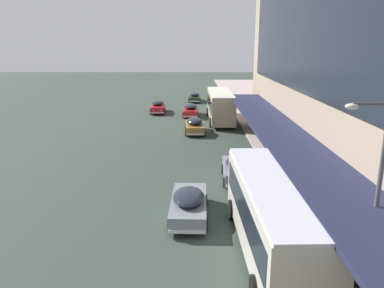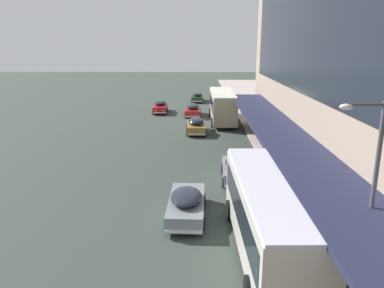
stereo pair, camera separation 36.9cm
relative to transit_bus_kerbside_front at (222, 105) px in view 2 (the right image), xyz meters
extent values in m
cube|color=tan|center=(0.00, 0.00, -0.13)|extent=(2.64, 10.47, 3.00)
cube|color=black|center=(0.00, 0.00, 0.23)|extent=(2.67, 9.64, 1.32)
cube|color=silver|center=(0.00, 0.00, 1.42)|extent=(2.54, 10.47, 0.12)
cube|color=black|center=(-0.06, 5.26, 1.12)|extent=(1.26, 0.07, 0.36)
cylinder|color=black|center=(-1.30, 3.53, -1.48)|extent=(0.26, 1.00, 1.00)
cylinder|color=black|center=(1.22, 3.56, -1.48)|extent=(0.26, 1.00, 1.00)
cylinder|color=black|center=(-1.22, -3.25, -1.48)|extent=(0.26, 1.00, 1.00)
cylinder|color=black|center=(1.30, -3.23, -1.48)|extent=(0.26, 1.00, 1.00)
cube|color=beige|center=(0.21, -28.81, -0.21)|extent=(2.71, 10.03, 2.85)
cube|color=black|center=(0.21, -28.81, 0.14)|extent=(2.73, 9.24, 1.25)
cube|color=silver|center=(0.21, -28.81, 1.27)|extent=(2.62, 10.03, 0.12)
cube|color=black|center=(0.06, -23.78, 0.97)|extent=(1.22, 0.09, 0.36)
cylinder|color=black|center=(-1.11, -25.45, -1.48)|extent=(0.28, 1.01, 1.00)
cylinder|color=black|center=(1.33, -25.38, -1.48)|extent=(0.28, 1.01, 1.00)
cube|color=#AD1621|center=(-7.81, 5.72, -1.37)|extent=(2.03, 4.54, 0.78)
ellipsoid|color=#1E232D|center=(-7.82, 5.94, -0.71)|extent=(1.70, 2.53, 0.60)
cube|color=silver|center=(-7.68, 3.45, -1.61)|extent=(1.69, 0.22, 0.14)
cube|color=silver|center=(-7.94, 7.99, -1.61)|extent=(1.69, 0.22, 0.14)
sphere|color=silver|center=(-7.20, 3.51, -1.32)|extent=(0.18, 0.18, 0.18)
sphere|color=silver|center=(-8.17, 3.45, -1.32)|extent=(0.18, 0.18, 0.18)
cylinder|color=black|center=(-6.85, 4.39, -1.66)|extent=(0.18, 0.65, 0.64)
cylinder|color=black|center=(-8.62, 4.29, -1.66)|extent=(0.18, 0.65, 0.64)
cylinder|color=black|center=(-7.00, 7.15, -1.66)|extent=(0.18, 0.65, 0.64)
cylinder|color=black|center=(-8.78, 7.05, -1.66)|extent=(0.18, 0.65, 0.64)
cube|color=#A42022|center=(-3.48, 3.44, -1.38)|extent=(1.81, 4.79, 0.76)
ellipsoid|color=#1E232D|center=(-3.48, 3.20, -0.71)|extent=(1.59, 2.64, 0.62)
cube|color=silver|center=(-3.48, 5.88, -1.61)|extent=(1.71, 0.12, 0.14)
cube|color=silver|center=(-3.48, 0.99, -1.61)|extent=(1.71, 0.12, 0.14)
sphere|color=silver|center=(-3.98, 5.85, -1.33)|extent=(0.18, 0.18, 0.18)
sphere|color=silver|center=(-2.99, 5.85, -1.33)|extent=(0.18, 0.18, 0.18)
cylinder|color=black|center=(-4.38, 4.92, -1.66)|extent=(0.14, 0.64, 0.64)
cylinder|color=black|center=(-2.58, 4.92, -1.66)|extent=(0.14, 0.64, 0.64)
cylinder|color=black|center=(-4.38, 1.95, -1.66)|extent=(0.14, 0.64, 0.64)
cylinder|color=black|center=(-2.58, 1.95, -1.66)|extent=(0.14, 0.64, 0.64)
cube|color=slate|center=(-3.30, -25.23, -1.38)|extent=(1.92, 4.67, 0.75)
ellipsoid|color=#1E232D|center=(-3.31, -25.46, -0.76)|extent=(1.65, 2.58, 0.53)
cube|color=silver|center=(-3.24, -22.86, -1.61)|extent=(1.71, 0.16, 0.14)
cube|color=silver|center=(-3.36, -27.59, -1.61)|extent=(1.71, 0.16, 0.14)
sphere|color=silver|center=(-3.74, -22.88, -1.33)|extent=(0.18, 0.18, 0.18)
sphere|color=silver|center=(-2.75, -22.91, -1.33)|extent=(0.18, 0.18, 0.18)
cylinder|color=black|center=(-4.17, -23.77, -1.66)|extent=(0.16, 0.64, 0.64)
cylinder|color=black|center=(-2.36, -23.82, -1.66)|extent=(0.16, 0.64, 0.64)
cylinder|color=black|center=(-4.24, -26.64, -1.66)|extent=(0.16, 0.64, 0.64)
cylinder|color=black|center=(-2.44, -26.68, -1.66)|extent=(0.16, 0.64, 0.64)
cube|color=olive|center=(-2.99, -5.99, -1.39)|extent=(1.93, 4.41, 0.74)
ellipsoid|color=#1E232D|center=(-2.98, -6.21, -0.72)|extent=(1.65, 2.44, 0.65)
cube|color=silver|center=(-3.05, -3.76, -1.61)|extent=(1.71, 0.17, 0.14)
cube|color=silver|center=(-2.92, -8.21, -1.61)|extent=(1.71, 0.17, 0.14)
sphere|color=silver|center=(-3.54, -3.80, -1.34)|extent=(0.18, 0.18, 0.18)
sphere|color=silver|center=(-2.56, -3.78, -1.34)|extent=(0.18, 0.18, 0.18)
cylinder|color=black|center=(-3.92, -4.66, -1.66)|extent=(0.16, 0.64, 0.64)
cylinder|color=black|center=(-2.13, -4.61, -1.66)|extent=(0.16, 0.64, 0.64)
cylinder|color=black|center=(-3.85, -7.36, -1.66)|extent=(0.16, 0.64, 0.64)
cylinder|color=black|center=(-2.05, -7.31, -1.66)|extent=(0.16, 0.64, 0.64)
cube|color=#283A22|center=(-2.97, 15.81, -1.40)|extent=(1.80, 4.59, 0.71)
ellipsoid|color=#1E232D|center=(-2.97, 15.59, -0.78)|extent=(1.56, 2.53, 0.58)
cube|color=silver|center=(-3.00, 18.15, -1.61)|extent=(1.65, 0.14, 0.14)
cube|color=silver|center=(-2.94, 13.48, -1.61)|extent=(1.65, 0.14, 0.14)
sphere|color=silver|center=(-3.48, 18.11, -1.35)|extent=(0.18, 0.18, 0.18)
sphere|color=silver|center=(-2.53, 18.12, -1.35)|extent=(0.18, 0.18, 0.18)
cylinder|color=black|center=(-3.86, 17.22, -1.66)|extent=(0.15, 0.64, 0.64)
cylinder|color=black|center=(-2.12, 17.24, -1.66)|extent=(0.15, 0.64, 0.64)
cylinder|color=black|center=(-3.82, 14.39, -1.66)|extent=(0.15, 0.64, 0.64)
cylinder|color=black|center=(-2.09, 14.41, -1.66)|extent=(0.15, 0.64, 0.64)
cube|color=gray|center=(-0.16, -19.73, -1.35)|extent=(1.96, 4.32, 0.81)
ellipsoid|color=#1E232D|center=(-0.17, -19.94, -0.71)|extent=(1.68, 2.40, 0.53)
cube|color=silver|center=(-0.09, -17.55, -1.61)|extent=(1.74, 0.18, 0.14)
cube|color=silver|center=(-0.23, -21.91, -1.61)|extent=(1.74, 0.18, 0.14)
sphere|color=silver|center=(-0.60, -17.56, -1.30)|extent=(0.18, 0.18, 0.18)
sphere|color=silver|center=(0.41, -17.59, -1.30)|extent=(0.18, 0.18, 0.18)
cylinder|color=black|center=(-1.03, -18.38, -1.66)|extent=(0.16, 0.64, 0.64)
cylinder|color=black|center=(0.79, -18.44, -1.66)|extent=(0.16, 0.64, 0.64)
cylinder|color=black|center=(-1.12, -21.02, -1.66)|extent=(0.16, 0.64, 0.64)
cylinder|color=black|center=(0.71, -21.08, -1.66)|extent=(0.16, 0.64, 0.64)
cylinder|color=#4C4C51|center=(3.16, -31.37, 1.57)|extent=(0.16, 0.16, 6.80)
cylinder|color=#4C4C51|center=(2.56, -31.37, 4.87)|extent=(1.20, 0.10, 0.10)
ellipsoid|color=silver|center=(1.96, -31.37, 4.79)|extent=(0.44, 0.28, 0.20)
camera|label=1|loc=(-3.03, -43.10, 6.66)|focal=35.00mm
camera|label=2|loc=(-2.66, -43.10, 6.66)|focal=35.00mm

